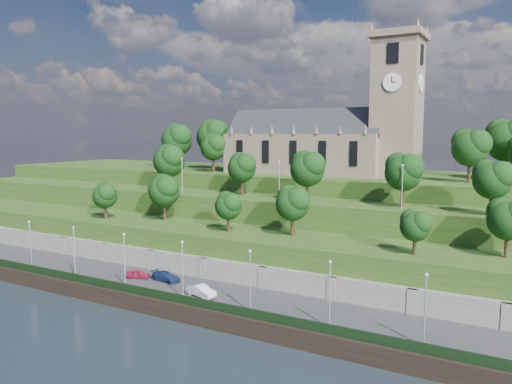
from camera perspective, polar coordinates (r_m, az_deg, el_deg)
The scene contains 17 objects.
ground at distance 64.12m, azimuth -8.24°, elevation -14.52°, with size 320.00×320.00×0.00m, color black.
promenade at distance 68.33m, azimuth -5.12°, elevation -12.22°, with size 160.00×12.00×2.00m, color #2D2D30.
quay_wall at distance 63.69m, azimuth -8.29°, elevation -13.61°, with size 160.00×0.50×2.20m, color black.
fence at distance 63.68m, azimuth -7.95°, elevation -12.17°, with size 160.00×0.10×1.20m, color black.
retaining_wall at distance 72.63m, azimuth -2.44°, elevation -9.79°, with size 160.00×2.10×5.00m.
embankment_lower at distance 77.23m, azimuth -0.07°, elevation -7.62°, with size 160.00×12.00×8.00m, color #254316.
embankment_upper at distance 86.30m, azimuth 3.53°, elevation -4.74°, with size 160.00×10.00×12.00m, color #254316.
hilltop at distance 105.06m, azimuth 8.53°, elevation -1.89°, with size 160.00×32.00×15.00m, color #254316.
church at distance 99.85m, azimuth 8.28°, elevation 6.32°, with size 38.60×12.35×27.60m.
trees_lower at distance 75.84m, azimuth 0.31°, elevation -1.04°, with size 68.73×8.91×8.12m.
trees_upper at distance 83.21m, azimuth 4.47°, elevation 2.94°, with size 62.51×8.40×9.10m.
trees_hilltop at distance 100.47m, azimuth 6.44°, elevation 5.97°, with size 75.64×16.29×11.36m.
lamp_posts_promenade at distance 65.18m, azimuth -8.40°, elevation -8.26°, with size 60.36×0.36×7.56m.
lamp_posts_upper at distance 82.19m, azimuth 2.67°, elevation 1.69°, with size 40.36×0.36×6.69m.
car_left at distance 76.06m, azimuth -13.32°, elevation -9.12°, with size 1.44×3.57×1.22m, color maroon.
car_middle at distance 66.65m, azimuth -6.30°, elevation -11.14°, with size 1.60×4.59×1.51m, color #B9B9BE.
car_right at distance 73.84m, azimuth -10.25°, elevation -9.47°, with size 1.92×4.72×1.37m, color navy.
Camera 1 is at (36.68, -47.19, 23.22)m, focal length 35.00 mm.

